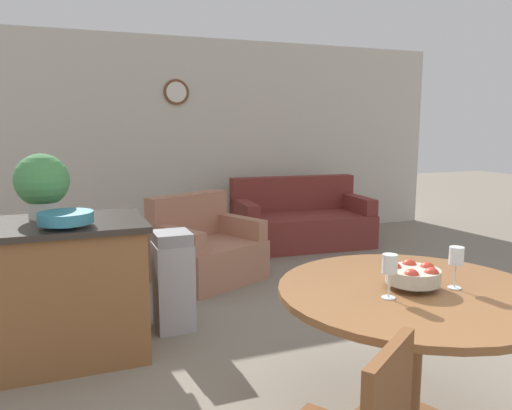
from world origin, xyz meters
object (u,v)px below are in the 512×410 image
couch (301,223)px  armchair (205,251)px  teal_bowl (66,218)px  potted_plant (42,183)px  wine_glass_left (390,266)px  kitchen_island (56,290)px  fruit_bowl (413,275)px  wine_glass_right (456,258)px  dining_table (410,323)px  trash_bin (173,281)px

couch → armchair: size_ratio=1.48×
teal_bowl → couch: (2.87, 2.48, -0.69)m
potted_plant → armchair: potted_plant is taller
wine_glass_left → teal_bowl: teal_bowl is taller
potted_plant → armchair: 2.05m
wine_glass_left → kitchen_island: size_ratio=0.17×
fruit_bowl → kitchen_island: 2.32m
kitchen_island → armchair: bearing=43.1°
wine_glass_right → potted_plant: size_ratio=0.47×
wine_glass_left → kitchen_island: wine_glass_left is taller
dining_table → wine_glass_right: bearing=-20.9°
fruit_bowl → trash_bin: size_ratio=0.34×
fruit_bowl → potted_plant: potted_plant is taller
couch → fruit_bowl: bearing=-104.6°
potted_plant → kitchen_island: bearing=-74.6°
teal_bowl → potted_plant: bearing=110.6°
wine_glass_left → couch: wine_glass_left is taller
wine_glass_right → kitchen_island: (-1.84, 1.66, -0.46)m
dining_table → kitchen_island: size_ratio=1.10×
dining_table → wine_glass_left: bearing=-159.3°
fruit_bowl → armchair: size_ratio=0.22×
fruit_bowl → teal_bowl: teal_bowl is taller
dining_table → couch: size_ratio=0.73×
kitchen_island → dining_table: bearing=-43.9°
dining_table → potted_plant: 2.50m
fruit_bowl → wine_glass_left: 0.23m
kitchen_island → fruit_bowl: bearing=-43.8°
armchair → potted_plant: bearing=-166.3°
wine_glass_left → trash_bin: (-0.62, 1.84, -0.55)m
wine_glass_right → potted_plant: potted_plant is taller
fruit_bowl → trash_bin: 2.00m
dining_table → teal_bowl: 2.12m
dining_table → potted_plant: (-1.69, 1.75, 0.58)m
kitchen_island → couch: bearing=37.6°
teal_bowl → potted_plant: 0.43m
trash_bin → fruit_bowl: bearing=-65.3°
kitchen_island → teal_bowl: (0.09, -0.20, 0.52)m
teal_bowl → couch: bearing=40.8°
wine_glass_left → teal_bowl: (-1.36, 1.46, 0.06)m
teal_bowl → trash_bin: teal_bowl is taller
wine_glass_left → potted_plant: 2.37m
wine_glass_left → wine_glass_right: bearing=-0.1°
kitchen_island → wine_glass_left: bearing=-48.7°
trash_bin → wine_glass_left: bearing=-71.4°
kitchen_island → couch: kitchen_island is taller
fruit_bowl → kitchen_island: (-1.65, 1.58, -0.38)m
wine_glass_right → couch: size_ratio=0.12×
wine_glass_right → teal_bowl: size_ratio=0.62×
dining_table → wine_glass_right: wine_glass_right is taller
dining_table → trash_bin: bearing=114.6°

